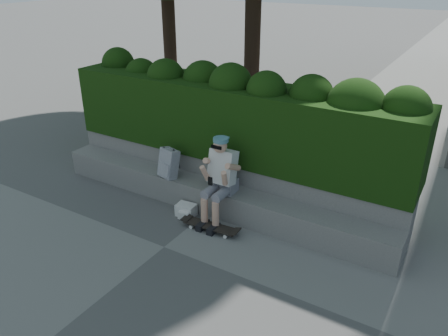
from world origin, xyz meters
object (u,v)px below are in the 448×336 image
Objects in this scene: person at (221,177)px; backpack_plaid at (169,163)px; skateboard at (210,226)px; backpack_ground at (186,210)px.

person is 2.84× the size of backpack_plaid.
skateboard is at bearing -6.38° from backpack_plaid.
person is 1.07m from backpack_plaid.
person is 0.77m from skateboard.
person reaches higher than skateboard.
backpack_plaid is at bearing 153.63° from skateboard.
person is at bearing 91.78° from skateboard.
backpack_ground is (0.53, -0.27, -0.59)m from backpack_plaid.
skateboard is 2.81× the size of backpack_ground.
skateboard is 0.60m from backpack_ground.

